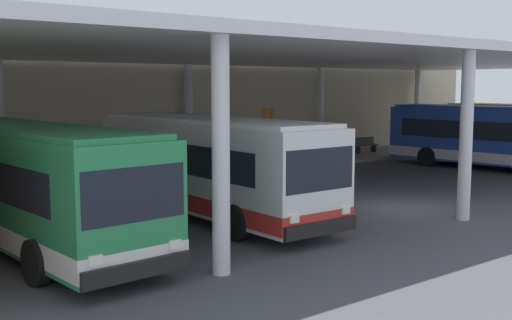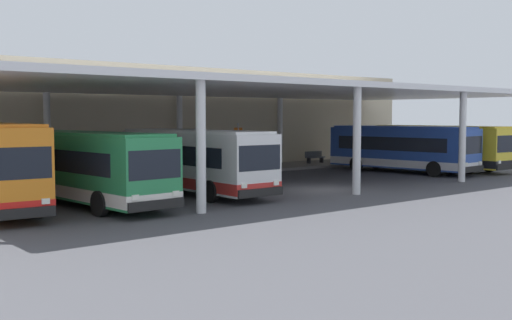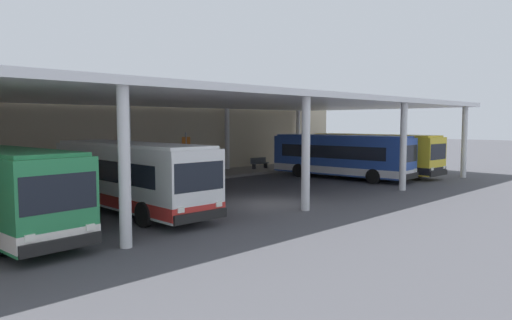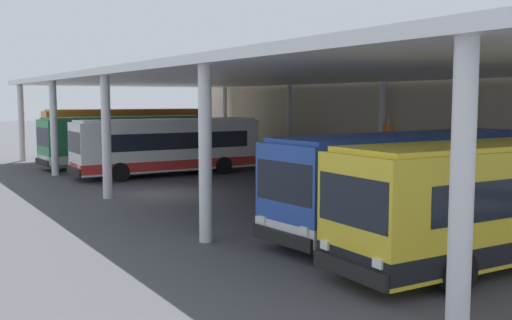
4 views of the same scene
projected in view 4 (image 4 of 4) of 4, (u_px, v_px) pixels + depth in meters
The scene contains 10 objects.
ground_plane at pixel (162, 194), 27.02m from camera, with size 200.00×200.00×0.00m, color #47474C.
platform_kerb at pixel (358, 174), 33.20m from camera, with size 42.00×4.50×0.18m, color gray.
station_building_facade at pixel (402, 109), 34.54m from camera, with size 48.00×1.60×7.35m, color #C1B293.
canopy_shelter at pixel (264, 78), 29.38m from camera, with size 40.00×17.00×5.55m.
bus_nearest_bay at pixel (127, 134), 42.17m from camera, with size 3.39×11.49×3.57m.
bus_second_bay at pixel (125, 140), 38.09m from camera, with size 3.18×10.66×3.17m.
bus_middle_bay at pixel (168, 146), 33.42m from camera, with size 2.79×10.55×3.17m.
bus_far_bay at pixel (410, 181), 18.99m from camera, with size 3.31×10.69×3.17m.
bus_departing at pixel (508, 199), 15.53m from camera, with size 2.94×10.60×3.17m.
banner_sign at pixel (388, 145), 29.96m from camera, with size 0.70×0.12×3.20m.
Camera 4 is at (24.94, -10.52, 4.25)m, focal length 41.84 mm.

